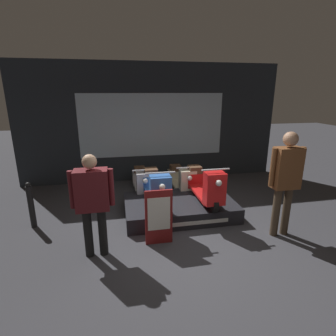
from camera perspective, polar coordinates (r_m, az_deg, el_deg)
ground_plane at (r=4.52m, az=3.49°, el=-16.45°), size 30.00×30.00×0.00m
shop_wall_back at (r=7.32m, az=-3.36°, el=9.69°), size 7.17×0.09×3.20m
display_platform at (r=5.46m, az=2.48°, el=-8.51°), size 2.20×1.38×0.30m
scooter_display_left at (r=5.15m, az=-2.74°, el=-4.43°), size 0.52×1.64×0.83m
scooter_display_right at (r=5.38m, az=7.80°, el=-3.66°), size 0.52×1.64×0.83m
scooter_backrow_0 at (r=6.38m, az=-5.64°, el=-3.23°), size 0.52×1.64×0.83m
scooter_backrow_1 at (r=6.53m, az=2.89°, el=-2.69°), size 0.52×1.64×0.83m
person_left_browsing at (r=4.00m, az=-16.12°, el=-6.17°), size 0.64×0.27×1.60m
person_right_browsing at (r=4.78m, az=24.28°, el=-1.50°), size 0.60×0.25×1.83m
price_sign_board at (r=4.33m, az=-2.01°, el=-10.64°), size 0.45×0.04×0.95m
street_bollard at (r=5.45m, az=-27.65°, el=-7.19°), size 0.10×0.10×0.88m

